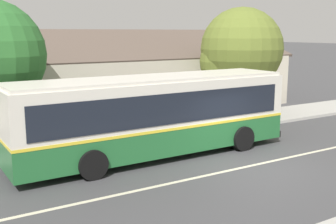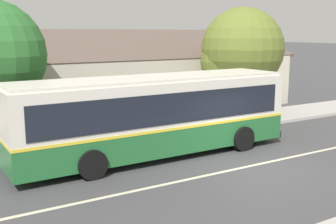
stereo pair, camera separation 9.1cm
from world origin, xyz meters
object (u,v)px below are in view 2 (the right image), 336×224
at_px(street_tree_primary, 239,52).
at_px(bus_stop_sign, 261,93).
at_px(bench_down_street, 71,133).
at_px(transit_bus, 154,114).

relative_size(street_tree_primary, bus_stop_sign, 2.54).
xyz_separation_m(bench_down_street, street_tree_primary, (10.05, 1.11, 3.09)).
xyz_separation_m(street_tree_primary, bus_stop_sign, (-0.30, -2.15, -2.02)).
distance_m(bench_down_street, street_tree_primary, 10.57).
height_order(bench_down_street, street_tree_primary, street_tree_primary).
bearing_deg(transit_bus, street_tree_primary, 28.61).
relative_size(transit_bus, bench_down_street, 6.93).
bearing_deg(bus_stop_sign, bench_down_street, 173.92).
relative_size(transit_bus, bus_stop_sign, 4.64).
bearing_deg(street_tree_primary, transit_bus, -151.39).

